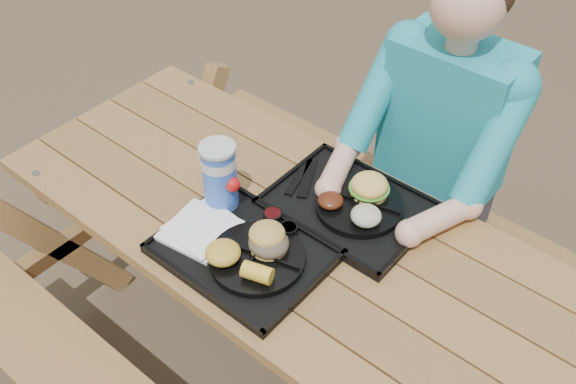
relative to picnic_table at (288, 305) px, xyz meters
The scene contains 18 objects.
ground 0.38m from the picnic_table, ahead, with size 60.00×60.00×0.00m, color #999999.
picnic_table is the anchor object (origin of this frame).
tray_near 0.42m from the picnic_table, 97.33° to the right, with size 0.45×0.35×0.02m, color black.
tray_far 0.43m from the picnic_table, 59.62° to the left, with size 0.45×0.35×0.02m, color black.
plate_near 0.44m from the picnic_table, 78.71° to the right, with size 0.26×0.26×0.02m, color black.
plate_far 0.46m from the picnic_table, 54.04° to the left, with size 0.26×0.26×0.02m, color black.
napkin_stack 0.48m from the picnic_table, 129.84° to the right, with size 0.18×0.18×0.02m, color white.
soda_cup 0.54m from the picnic_table, 160.96° to the right, with size 0.10×0.10×0.20m, color blue.
condiment_bbq 0.41m from the picnic_table, 136.06° to the right, with size 0.06×0.06×0.03m, color black.
condiment_mustard 0.41m from the picnic_table, 48.78° to the right, with size 0.05×0.05×0.03m, color #C89116.
sandwich 0.49m from the picnic_table, 72.42° to the right, with size 0.10×0.10×0.11m, color gold, non-canonical shape.
mac_cheese 0.50m from the picnic_table, 96.52° to the right, with size 0.10×0.10×0.05m, color gold.
corn_cob 0.50m from the picnic_table, 68.97° to the right, with size 0.08×0.08×0.05m, color yellow, non-canonical shape.
cutlery_far 0.44m from the picnic_table, 111.38° to the left, with size 0.03×0.18×0.01m, color black.
burger 0.53m from the picnic_table, 60.27° to the left, with size 0.11×0.11×0.10m, color #F5C756, non-canonical shape.
baked_beans 0.45m from the picnic_table, 59.35° to the left, with size 0.07×0.07×0.03m, color #542210.
potato_salad 0.49m from the picnic_table, 32.98° to the left, with size 0.09×0.09×0.05m, color beige.
diner 0.65m from the picnic_table, 74.06° to the left, with size 0.48×0.84×1.28m, color #1AADB7, non-canonical shape.
Camera 1 is at (0.82, -0.99, 2.08)m, focal length 40.00 mm.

